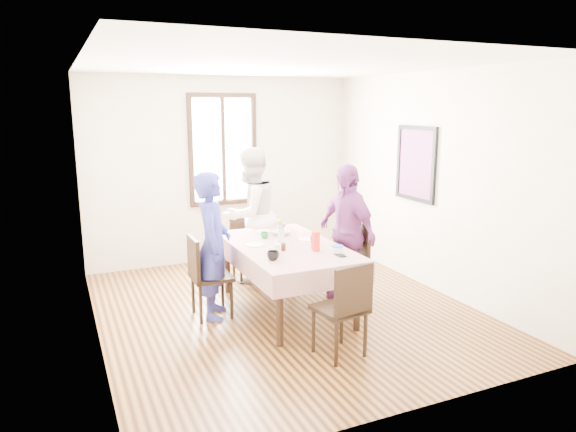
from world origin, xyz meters
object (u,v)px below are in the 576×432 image
at_px(chair_far, 249,246).
at_px(person_left, 212,246).
at_px(dining_table, 286,278).
at_px(chair_right, 347,261).
at_px(chair_near, 340,308).
at_px(person_far, 249,215).
at_px(chair_left, 211,276).
at_px(person_right, 346,233).

distance_m(chair_far, person_left, 1.36).
xyz_separation_m(dining_table, chair_right, (0.82, 0.05, 0.08)).
height_order(chair_near, person_far, person_far).
distance_m(dining_table, chair_left, 0.84).
bearing_deg(chair_right, chair_left, 94.47).
bearing_deg(chair_right, person_right, 98.31).
xyz_separation_m(person_far, person_right, (0.80, -1.13, -0.07)).
height_order(dining_table, chair_right, chair_right).
relative_size(person_left, person_right, 0.99).
bearing_deg(chair_right, person_far, 44.19).
height_order(dining_table, person_right, person_right).
relative_size(chair_right, person_far, 0.52).
height_order(chair_left, chair_right, same).
height_order(dining_table, chair_near, chair_near).
distance_m(dining_table, person_left, 0.92).
bearing_deg(chair_near, person_left, 110.47).
distance_m(chair_left, person_left, 0.35).
xyz_separation_m(chair_far, person_right, (0.80, -1.15, 0.36)).
distance_m(person_left, person_far, 1.30).
height_order(chair_left, person_left, person_left).
relative_size(chair_right, person_left, 0.57).
height_order(person_far, person_right, person_far).
xyz_separation_m(chair_far, chair_near, (0.00, -2.42, 0.00)).
bearing_deg(person_left, person_far, -17.17).
relative_size(chair_left, chair_far, 1.00).
distance_m(chair_left, person_far, 1.38).
xyz_separation_m(chair_left, person_left, (0.02, 0.00, 0.35)).
xyz_separation_m(dining_table, chair_left, (-0.82, 0.16, 0.08)).
bearing_deg(dining_table, person_right, 3.94).
bearing_deg(person_right, chair_far, -153.70).
bearing_deg(chair_near, dining_table, 80.35).
bearing_deg(chair_near, chair_right, 47.41).
height_order(chair_left, person_far, person_far).
bearing_deg(person_far, chair_left, 26.63).
distance_m(dining_table, chair_near, 1.21).
distance_m(person_left, person_right, 1.60).
bearing_deg(chair_far, person_far, 92.03).
height_order(chair_right, chair_far, same).
relative_size(person_left, person_far, 0.91).
bearing_deg(chair_right, person_left, 94.41).
relative_size(chair_far, person_right, 0.56).
height_order(person_left, person_far, person_far).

